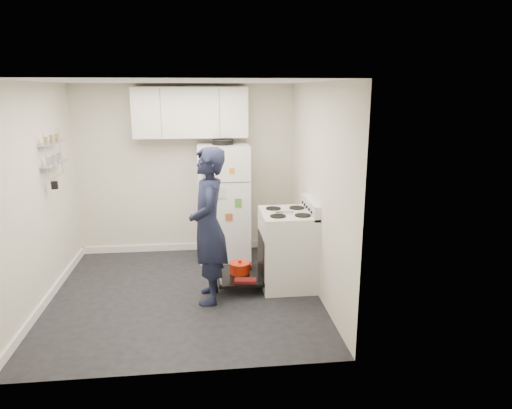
{
  "coord_description": "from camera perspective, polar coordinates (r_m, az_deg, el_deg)",
  "views": [
    {
      "loc": [
        0.28,
        -5.18,
        2.42
      ],
      "look_at": [
        0.89,
        0.19,
        1.05
      ],
      "focal_mm": 32.0,
      "sensor_mm": 36.0,
      "label": 1
    }
  ],
  "objects": [
    {
      "name": "electric_range",
      "position": [
        5.76,
        3.78,
        -5.61
      ],
      "size": [
        0.66,
        0.76,
        1.1
      ],
      "color": "silver",
      "rests_on": "ground"
    },
    {
      "name": "upper_cabinets",
      "position": [
        6.62,
        -8.17,
        11.33
      ],
      "size": [
        1.6,
        0.33,
        0.7
      ],
      "primitive_type": "cube",
      "color": "silver",
      "rests_on": "room"
    },
    {
      "name": "refrigerator",
      "position": [
        6.62,
        -4.03,
        0.39
      ],
      "size": [
        0.72,
        0.74,
        1.73
      ],
      "color": "white",
      "rests_on": "ground"
    },
    {
      "name": "wall_shelf_rack",
      "position": [
        5.99,
        -24.01,
        5.88
      ],
      "size": [
        0.14,
        0.6,
        0.61
      ],
      "color": "#B2B2B7",
      "rests_on": "room"
    },
    {
      "name": "open_oven_door",
      "position": [
        5.8,
        -2.05,
        -8.46
      ],
      "size": [
        0.55,
        0.7,
        0.21
      ],
      "color": "black",
      "rests_on": "ground"
    },
    {
      "name": "person",
      "position": [
        5.22,
        -5.97,
        -2.71
      ],
      "size": [
        0.44,
        0.66,
        1.81
      ],
      "primitive_type": "imported",
      "rotation": [
        0.0,
        0.0,
        -1.58
      ],
      "color": "#161B32",
      "rests_on": "ground"
    },
    {
      "name": "room",
      "position": [
        5.35,
        -9.59,
        0.95
      ],
      "size": [
        3.21,
        3.21,
        2.51
      ],
      "color": "black",
      "rests_on": "ground"
    }
  ]
}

